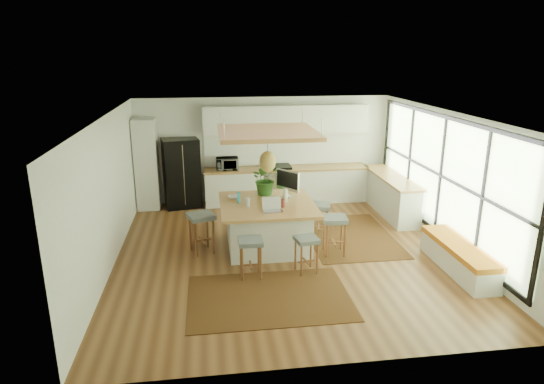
{
  "coord_description": "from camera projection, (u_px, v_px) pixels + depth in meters",
  "views": [
    {
      "loc": [
        -1.42,
        -8.39,
        3.81
      ],
      "look_at": [
        -0.2,
        0.5,
        1.1
      ],
      "focal_mm": 30.95,
      "sensor_mm": 36.0,
      "label": 1
    }
  ],
  "objects": [
    {
      "name": "right_counter_top",
      "position": [
        392.0,
        177.0,
        11.26
      ],
      "size": [
        0.64,
        2.54,
        0.05
      ],
      "primitive_type": "cube",
      "color": "olive",
      "rests_on": "right_counter_base"
    },
    {
      "name": "ceiling",
      "position": [
        287.0,
        115.0,
        8.46
      ],
      "size": [
        7.0,
        7.0,
        0.0
      ],
      "primitive_type": "plane",
      "rotation": [
        3.14,
        0.0,
        0.0
      ],
      "color": "white",
      "rests_on": "ground"
    },
    {
      "name": "fridge",
      "position": [
        182.0,
        171.0,
        11.73
      ],
      "size": [
        0.98,
        0.84,
        1.74
      ],
      "primitive_type": null,
      "rotation": [
        0.0,
        0.0,
        0.2
      ],
      "color": "black",
      "rests_on": "floor"
    },
    {
      "name": "stool_near_left",
      "position": [
        251.0,
        258.0,
        8.16
      ],
      "size": [
        0.42,
        0.42,
        0.7
      ],
      "primitive_type": null,
      "rotation": [
        0.0,
        0.0,
        0.0
      ],
      "color": "#4F5557",
      "rests_on": "floor"
    },
    {
      "name": "range",
      "position": [
        277.0,
        184.0,
        12.15
      ],
      "size": [
        0.76,
        0.62,
        1.0
      ],
      "primitive_type": null,
      "color": "#A5A5AA",
      "rests_on": "floor"
    },
    {
      "name": "laptop",
      "position": [
        273.0,
        205.0,
        8.74
      ],
      "size": [
        0.38,
        0.4,
        0.27
      ],
      "primitive_type": null,
      "rotation": [
        0.0,
        0.0,
        0.07
      ],
      "color": "#A5A5AA",
      "rests_on": "island"
    },
    {
      "name": "back_counter_top",
      "position": [
        287.0,
        169.0,
        12.07
      ],
      "size": [
        4.24,
        0.64,
        0.05
      ],
      "primitive_type": "cube",
      "color": "olive",
      "rests_on": "back_counter_base"
    },
    {
      "name": "floor",
      "position": [
        285.0,
        252.0,
        9.24
      ],
      "size": [
        7.0,
        7.0,
        0.0
      ],
      "primitive_type": "plane",
      "color": "#532E17",
      "rests_on": "ground"
    },
    {
      "name": "rug_near",
      "position": [
        269.0,
        297.0,
        7.54
      ],
      "size": [
        2.6,
        1.8,
        0.01
      ],
      "primitive_type": "cube",
      "color": "black",
      "rests_on": "floor"
    },
    {
      "name": "upper_cabinets",
      "position": [
        286.0,
        119.0,
        11.84
      ],
      "size": [
        4.2,
        0.34,
        0.7
      ],
      "primitive_type": "cube",
      "color": "silver",
      "rests_on": "wall_back"
    },
    {
      "name": "back_counter_base",
      "position": [
        286.0,
        186.0,
        12.2
      ],
      "size": [
        4.2,
        0.6,
        0.88
      ],
      "primitive_type": "cube",
      "color": "silver",
      "rests_on": "floor"
    },
    {
      "name": "island_bowl",
      "position": [
        234.0,
        197.0,
        9.51
      ],
      "size": [
        0.26,
        0.26,
        0.06
      ],
      "primitive_type": "imported",
      "rotation": [
        0.0,
        0.0,
        0.11
      ],
      "color": "silver",
      "rests_on": "island"
    },
    {
      "name": "island_bottle_2",
      "position": [
        282.0,
        203.0,
        8.95
      ],
      "size": [
        0.07,
        0.07,
        0.19
      ],
      "primitive_type": "cylinder",
      "color": "maroon",
      "rests_on": "island"
    },
    {
      "name": "right_counter_base",
      "position": [
        391.0,
        195.0,
        11.4
      ],
      "size": [
        0.6,
        2.5,
        0.88
      ],
      "primitive_type": "cube",
      "color": "silver",
      "rests_on": "floor"
    },
    {
      "name": "pantry",
      "position": [
        147.0,
        164.0,
        11.55
      ],
      "size": [
        0.55,
        0.6,
        2.25
      ],
      "primitive_type": "cube",
      "color": "silver",
      "rests_on": "floor"
    },
    {
      "name": "island_plant",
      "position": [
        266.0,
        182.0,
        9.72
      ],
      "size": [
        0.84,
        0.87,
        0.53
      ],
      "primitive_type": "imported",
      "rotation": [
        0.0,
        0.0,
        0.42
      ],
      "color": "#1E4C19",
      "rests_on": "island"
    },
    {
      "name": "rug_right",
      "position": [
        349.0,
        236.0,
        10.03
      ],
      "size": [
        1.8,
        2.6,
        0.01
      ],
      "primitive_type": "cube",
      "color": "black",
      "rests_on": "floor"
    },
    {
      "name": "backsplash",
      "position": [
        285.0,
        149.0,
        12.23
      ],
      "size": [
        4.2,
        0.02,
        0.8
      ],
      "primitive_type": "cube",
      "color": "white",
      "rests_on": "wall_back"
    },
    {
      "name": "island_bottle_0",
      "position": [
        239.0,
        198.0,
        9.23
      ],
      "size": [
        0.07,
        0.07,
        0.19
      ],
      "primitive_type": "cylinder",
      "color": "#30A5C2",
      "rests_on": "island"
    },
    {
      "name": "stool_right_back",
      "position": [
        319.0,
        221.0,
        9.9
      ],
      "size": [
        0.53,
        0.53,
        0.74
      ],
      "primitive_type": null,
      "rotation": [
        0.0,
        0.0,
        1.33
      ],
      "color": "#4F5557",
      "rests_on": "floor"
    },
    {
      "name": "microwave",
      "position": [
        227.0,
        162.0,
        11.82
      ],
      "size": [
        0.56,
        0.32,
        0.37
      ],
      "primitive_type": "imported",
      "rotation": [
        0.0,
        0.0,
        0.02
      ],
      "color": "#A5A5AA",
      "rests_on": "back_counter_top"
    },
    {
      "name": "window_wall",
      "position": [
        447.0,
        178.0,
        9.26
      ],
      "size": [
        0.1,
        6.2,
        2.6
      ],
      "primitive_type": null,
      "color": "black",
      "rests_on": "wall_right"
    },
    {
      "name": "stool_right_front",
      "position": [
        334.0,
        237.0,
        9.08
      ],
      "size": [
        0.49,
        0.49,
        0.76
      ],
      "primitive_type": null,
      "rotation": [
        0.0,
        0.0,
        1.48
      ],
      "color": "#4F5557",
      "rests_on": "floor"
    },
    {
      "name": "wall_back",
      "position": [
        264.0,
        150.0,
        12.17
      ],
      "size": [
        6.5,
        0.0,
        6.5
      ],
      "primitive_type": "plane",
      "rotation": [
        1.57,
        0.0,
        0.0
      ],
      "color": "silver",
      "rests_on": "ground"
    },
    {
      "name": "wall_front",
      "position": [
        335.0,
        268.0,
        5.53
      ],
      "size": [
        6.5,
        0.0,
        6.5
      ],
      "primitive_type": "plane",
      "rotation": [
        -1.57,
        0.0,
        0.0
      ],
      "color": "silver",
      "rests_on": "ground"
    },
    {
      "name": "wall_left",
      "position": [
        108.0,
        193.0,
        8.43
      ],
      "size": [
        0.0,
        7.0,
        7.0
      ],
      "primitive_type": "plane",
      "rotation": [
        1.57,
        0.0,
        1.57
      ],
      "color": "silver",
      "rests_on": "ground"
    },
    {
      "name": "window_bench",
      "position": [
        458.0,
        257.0,
        8.42
      ],
      "size": [
        0.52,
        2.0,
        0.5
      ],
      "primitive_type": null,
      "color": "silver",
      "rests_on": "floor"
    },
    {
      "name": "island",
      "position": [
        267.0,
        225.0,
        9.37
      ],
      "size": [
        1.85,
        1.85,
        0.93
      ],
      "primitive_type": null,
      "color": "olive",
      "rests_on": "floor"
    },
    {
      "name": "wall_right",
      "position": [
        448.0,
        180.0,
        9.28
      ],
      "size": [
        0.0,
        7.0,
        7.0
      ],
      "primitive_type": "plane",
      "rotation": [
        1.57,
        0.0,
        -1.57
      ],
      "color": "silver",
      "rests_on": "ground"
    },
    {
      "name": "island_bottle_3",
      "position": [
        284.0,
        197.0,
        9.3
      ],
      "size": [
        0.07,
        0.07,
        0.19
      ],
      "primitive_type": "cylinder",
      "color": "silver",
      "rests_on": "island"
    },
    {
      "name": "island_bottle_1",
      "position": [
        248.0,
        202.0,
        9.01
      ],
      "size": [
        0.07,
        0.07,
        0.19
      ],
      "primitive_type": "cylinder",
      "color": "silver",
      "rests_on": "island"
    },
    {
      "name": "stool_left_side",
      "position": [
        202.0,
        235.0,
        9.16
      ],
      "size": [
        0.6,
        0.6,
        0.79
      ],
      "primitive_type": null,
      "rotation": [
        0.0,
        0.0,
        -1.24
      ],
      "color": "#4F5557",
      "rests_on": "floor"
    },
    {
      "name": "monitor",
      "position": [
        288.0,
        185.0,
        9.55
      ],
      "size": [
        0.55,
        0.62,
        0.57
      ],
      "primitive_type": null,
      "rotation": [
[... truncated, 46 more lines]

